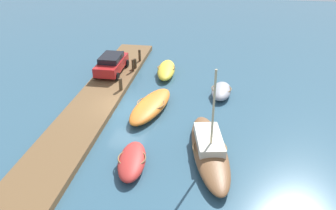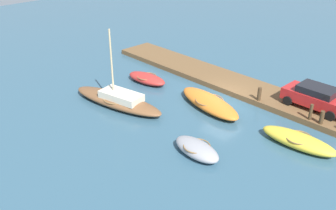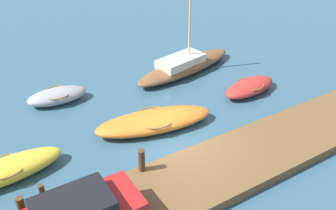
# 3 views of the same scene
# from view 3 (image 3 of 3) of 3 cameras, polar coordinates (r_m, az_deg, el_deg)

# --- Properties ---
(ground_plane) EXTENTS (84.00, 84.00, 0.00)m
(ground_plane) POSITION_cam_3_polar(r_m,az_deg,el_deg) (16.57, 1.27, -6.49)
(ground_plane) COLOR #33566B
(dock_platform) EXTENTS (26.12, 3.27, 0.41)m
(dock_platform) POSITION_cam_3_polar(r_m,az_deg,el_deg) (14.96, 6.29, -10.58)
(dock_platform) COLOR brown
(dock_platform) RESTS_ON ground_plane
(rowboat_red) EXTENTS (3.71, 1.89, 0.72)m
(rowboat_red) POSITION_cam_3_polar(r_m,az_deg,el_deg) (21.05, 12.53, 2.76)
(rowboat_red) COLOR #B72D28
(rowboat_red) RESTS_ON ground_plane
(motorboat_orange) EXTENTS (5.96, 3.01, 0.80)m
(motorboat_orange) POSITION_cam_3_polar(r_m,az_deg,el_deg) (17.54, -2.14, -2.49)
(motorboat_orange) COLOR orange
(motorboat_orange) RESTS_ON ground_plane
(rowboat_yellow) EXTENTS (4.56, 1.81, 0.80)m
(rowboat_yellow) POSITION_cam_3_polar(r_m,az_deg,el_deg) (16.05, -23.69, -9.24)
(rowboat_yellow) COLOR gold
(rowboat_yellow) RESTS_ON ground_plane
(rowboat_grey) EXTENTS (3.21, 1.70, 0.77)m
(rowboat_grey) POSITION_cam_3_polar(r_m,az_deg,el_deg) (20.49, -16.82, 1.37)
(rowboat_grey) COLOR #939399
(rowboat_grey) RESTS_ON ground_plane
(sailboat_brown) EXTENTS (7.75, 3.36, 5.45)m
(sailboat_brown) POSITION_cam_3_polar(r_m,az_deg,el_deg) (22.89, 2.59, 6.20)
(sailboat_brown) COLOR brown
(sailboat_brown) RESTS_ON ground_plane
(mooring_post_mid_west) EXTENTS (0.26, 0.26, 0.86)m
(mooring_post_mid_west) POSITION_cam_3_polar(r_m,az_deg,el_deg) (13.64, -21.77, -14.53)
(mooring_post_mid_west) COLOR #47331E
(mooring_post_mid_west) RESTS_ON dock_platform
(mooring_post_mid_east) EXTENTS (0.21, 0.21, 1.07)m
(mooring_post_mid_east) POSITION_cam_3_polar(r_m,az_deg,el_deg) (13.61, -18.78, -13.32)
(mooring_post_mid_east) COLOR #47331E
(mooring_post_mid_east) RESTS_ON dock_platform
(mooring_post_east) EXTENTS (0.27, 0.27, 0.96)m
(mooring_post_east) POSITION_cam_3_polar(r_m,az_deg,el_deg) (14.47, -4.11, -8.56)
(mooring_post_east) COLOR #47331E
(mooring_post_east) RESTS_ON dock_platform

